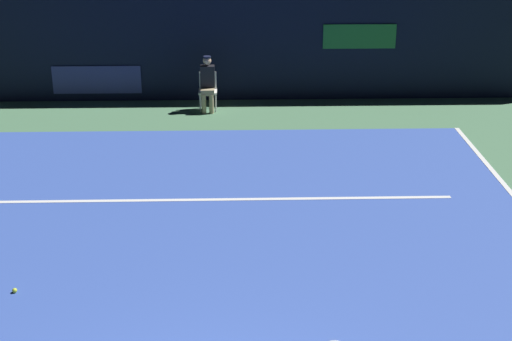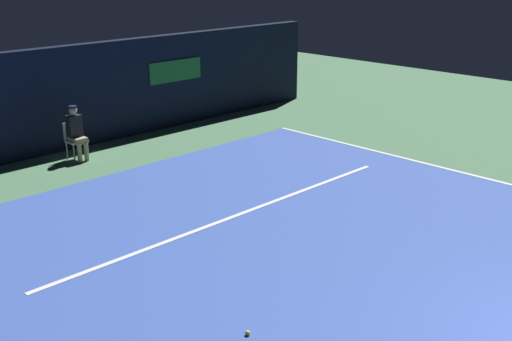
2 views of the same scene
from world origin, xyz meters
The scene contains 6 objects.
ground_plane centered at (0.00, 4.82, 0.00)m, with size 33.93×33.93×0.00m, color #4C7A56.
court_surface centered at (0.00, 4.82, 0.01)m, with size 10.88×11.64×0.01m, color #3856B2.
line_service centered at (0.00, 6.86, 0.01)m, with size 8.49×0.10×0.01m, color white.
back_wall centered at (0.00, 13.19, 1.30)m, with size 17.39×0.33×2.60m.
line_judge_on_chair centered at (-0.26, 12.18, 0.69)m, with size 0.44×0.53×1.32m.
tennis_ball centered at (-2.68, 3.80, 0.05)m, with size 0.07×0.07×0.07m, color #CCE033.
Camera 1 is at (0.42, -5.41, 5.54)m, focal length 53.20 mm.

